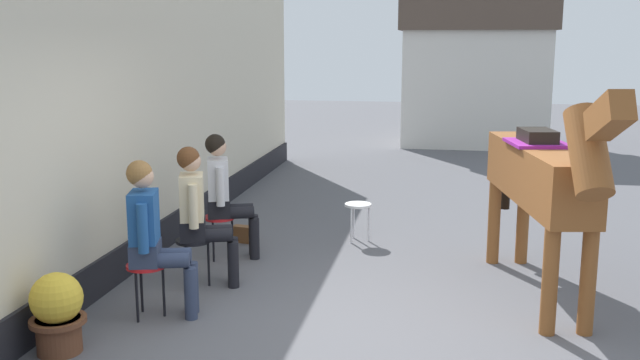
% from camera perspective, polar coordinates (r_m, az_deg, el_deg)
% --- Properties ---
extents(ground_plane, '(40.00, 40.00, 0.00)m').
position_cam_1_polar(ground_plane, '(8.89, 4.56, -4.55)').
color(ground_plane, '#56565B').
extents(pub_facade_wall, '(0.34, 14.00, 3.40)m').
position_cam_1_polar(pub_facade_wall, '(7.82, -15.34, 4.44)').
color(pub_facade_wall, beige).
rests_on(pub_facade_wall, ground_plane).
extents(distant_cottage, '(3.40, 2.60, 3.50)m').
position_cam_1_polar(distant_cottage, '(17.19, 12.16, 8.83)').
color(distant_cottage, silver).
rests_on(distant_cottage, ground_plane).
extents(seated_visitor_near, '(0.61, 0.48, 1.39)m').
position_cam_1_polar(seated_visitor_near, '(6.34, -13.16, -3.94)').
color(seated_visitor_near, red).
rests_on(seated_visitor_near, ground_plane).
extents(seated_visitor_middle, '(0.61, 0.48, 1.39)m').
position_cam_1_polar(seated_visitor_middle, '(7.04, -9.57, -2.31)').
color(seated_visitor_middle, black).
rests_on(seated_visitor_middle, ground_plane).
extents(seated_visitor_far, '(0.61, 0.49, 1.39)m').
position_cam_1_polar(seated_visitor_far, '(7.92, -7.60, -0.77)').
color(seated_visitor_far, red).
rests_on(seated_visitor_far, ground_plane).
extents(saddled_horse_center, '(0.81, 2.98, 2.06)m').
position_cam_1_polar(saddled_horse_center, '(6.85, 17.24, 0.24)').
color(saddled_horse_center, brown).
rests_on(saddled_horse_center, ground_plane).
extents(flower_planter_middle, '(0.43, 0.43, 0.64)m').
position_cam_1_polar(flower_planter_middle, '(5.96, -20.10, -9.76)').
color(flower_planter_middle, brown).
rests_on(flower_planter_middle, ground_plane).
extents(spare_stool_white, '(0.32, 0.32, 0.46)m').
position_cam_1_polar(spare_stool_white, '(8.63, 3.04, -2.27)').
color(spare_stool_white, white).
rests_on(spare_stool_white, ground_plane).
extents(satchel_bag, '(0.30, 0.16, 0.20)m').
position_cam_1_polar(satchel_bag, '(8.67, -6.00, -4.29)').
color(satchel_bag, brown).
rests_on(satchel_bag, ground_plane).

